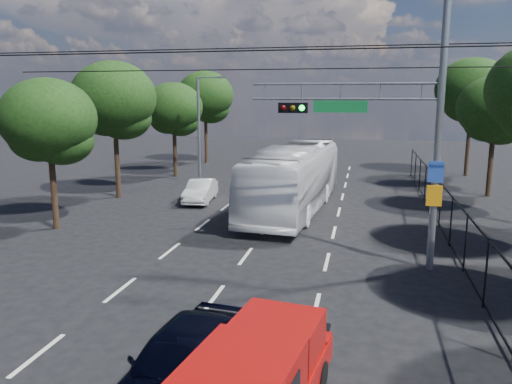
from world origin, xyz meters
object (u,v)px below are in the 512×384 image
(red_pickup, at_px, (259,379))
(navy_hatchback, at_px, (183,363))
(signal_mast, at_px, (401,115))
(white_bus, at_px, (294,178))
(white_van, at_px, (201,191))

(red_pickup, height_order, navy_hatchback, red_pickup)
(signal_mast, bearing_deg, navy_hatchback, -116.39)
(navy_hatchback, bearing_deg, white_bus, 96.62)
(white_van, bearing_deg, navy_hatchback, -78.58)
(navy_hatchback, bearing_deg, signal_mast, 69.50)
(navy_hatchback, relative_size, white_van, 1.18)
(red_pickup, xyz_separation_m, navy_hatchback, (-1.60, 0.50, -0.17))
(red_pickup, distance_m, white_bus, 17.33)
(navy_hatchback, distance_m, white_bus, 16.74)
(red_pickup, relative_size, navy_hatchback, 1.09)
(navy_hatchback, relative_size, white_bus, 0.37)
(navy_hatchback, bearing_deg, white_van, 113.45)
(red_pickup, relative_size, white_bus, 0.40)
(signal_mast, relative_size, white_van, 2.52)
(signal_mast, height_order, navy_hatchback, signal_mast)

